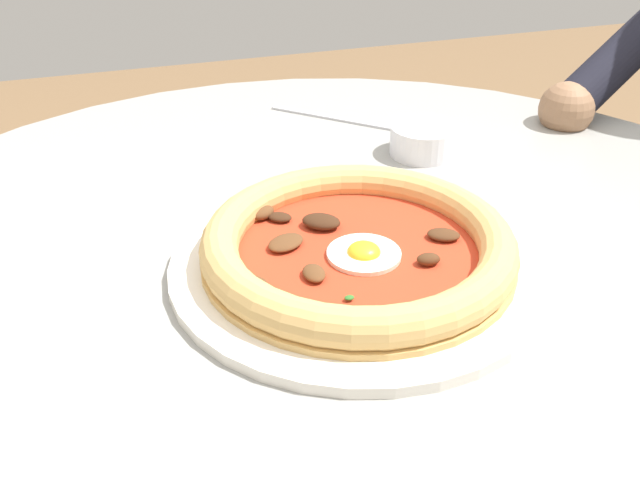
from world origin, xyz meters
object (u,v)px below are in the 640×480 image
(ramekin_capers, at_px, (423,139))
(dining_table, at_px, (338,392))
(fork_utensil, at_px, (333,118))
(pizza_on_plate, at_px, (358,250))

(ramekin_capers, bearing_deg, dining_table, 48.41)
(fork_utensil, bearing_deg, dining_table, 72.38)
(pizza_on_plate, distance_m, fork_utensil, 0.36)
(pizza_on_plate, relative_size, fork_utensil, 2.44)
(fork_utensil, bearing_deg, ramekin_capers, 115.01)
(dining_table, relative_size, ramekin_capers, 13.20)
(pizza_on_plate, height_order, fork_utensil, pizza_on_plate)
(pizza_on_plate, bearing_deg, fork_utensil, -105.26)
(ramekin_capers, distance_m, fork_utensil, 0.15)
(pizza_on_plate, relative_size, ramekin_capers, 4.25)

